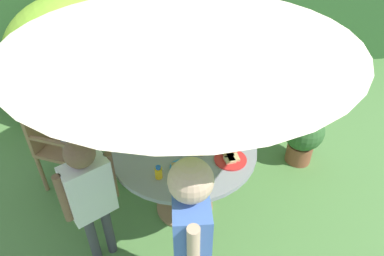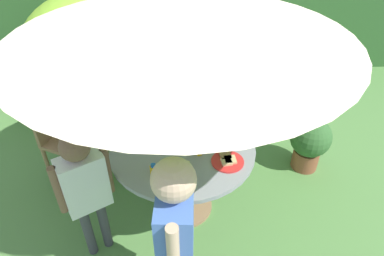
{
  "view_description": "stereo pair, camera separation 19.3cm",
  "coord_description": "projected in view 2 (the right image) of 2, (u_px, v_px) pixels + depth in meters",
  "views": [
    {
      "loc": [
        -0.22,
        -2.17,
        2.58
      ],
      "look_at": [
        0.08,
        0.1,
        0.86
      ],
      "focal_mm": 32.05,
      "sensor_mm": 36.0,
      "label": 1
    },
    {
      "loc": [
        -0.03,
        -2.18,
        2.58
      ],
      "look_at": [
        0.08,
        0.1,
        0.86
      ],
      "focal_mm": 32.05,
      "sensor_mm": 36.0,
      "label": 2
    }
  ],
  "objects": [
    {
      "name": "ground_plane",
      "position": [
        184.0,
        207.0,
        3.3
      ],
      "size": [
        10.0,
        10.0,
        0.02
      ],
      "primitive_type": "cube",
      "color": "#548442"
    },
    {
      "name": "hedge_backdrop",
      "position": [
        177.0,
        0.0,
        5.18
      ],
      "size": [
        9.0,
        0.7,
        2.05
      ],
      "primitive_type": "cube",
      "color": "#33602D",
      "rests_on": "ground_plane"
    },
    {
      "name": "garden_table",
      "position": [
        183.0,
        160.0,
        2.94
      ],
      "size": [
        1.21,
        1.21,
        0.75
      ],
      "color": "#93704C",
      "rests_on": "ground_plane"
    },
    {
      "name": "patio_umbrella",
      "position": [
        180.0,
        15.0,
        2.19
      ],
      "size": [
        2.36,
        2.36,
        2.0
      ],
      "color": "#B7AD8C",
      "rests_on": "ground_plane"
    },
    {
      "name": "wooden_chair",
      "position": [
        64.0,
        130.0,
        3.35
      ],
      "size": [
        0.61,
        0.6,
        0.98
      ],
      "rotation": [
        0.0,
        0.0,
        1.14
      ],
      "color": "#93704C",
      "rests_on": "ground_plane"
    },
    {
      "name": "dome_tent",
      "position": [
        96.0,
        50.0,
        4.45
      ],
      "size": [
        2.29,
        2.29,
        1.45
      ],
      "rotation": [
        0.0,
        0.0,
        0.24
      ],
      "color": "#8CC633",
      "rests_on": "ground_plane"
    },
    {
      "name": "potted_plant",
      "position": [
        310.0,
        141.0,
        3.53
      ],
      "size": [
        0.42,
        0.42,
        0.61
      ],
      "color": "brown",
      "rests_on": "ground_plane"
    },
    {
      "name": "child_in_pink_shirt",
      "position": [
        167.0,
        77.0,
        3.48
      ],
      "size": [
        0.25,
        0.47,
        1.41
      ],
      "rotation": [
        0.0,
        0.0,
        -1.43
      ],
      "color": "brown",
      "rests_on": "ground_plane"
    },
    {
      "name": "child_in_grey_shirt",
      "position": [
        84.0,
        122.0,
        3.02
      ],
      "size": [
        0.41,
        0.28,
        1.27
      ],
      "rotation": [
        0.0,
        0.0,
        -0.34
      ],
      "color": "#3F3F47",
      "rests_on": "ground_plane"
    },
    {
      "name": "child_in_white_shirt",
      "position": [
        84.0,
        183.0,
        2.46
      ],
      "size": [
        0.37,
        0.31,
        1.23
      ],
      "rotation": [
        0.0,
        0.0,
        0.52
      ],
      "color": "#3F3F47",
      "rests_on": "ground_plane"
    },
    {
      "name": "child_in_blue_shirt",
      "position": [
        176.0,
        228.0,
        1.99
      ],
      "size": [
        0.24,
        0.48,
        1.43
      ],
      "rotation": [
        0.0,
        0.0,
        1.51
      ],
      "color": "#3F3F47",
      "rests_on": "ground_plane"
    },
    {
      "name": "snack_bowl",
      "position": [
        167.0,
        123.0,
        3.03
      ],
      "size": [
        0.17,
        0.17,
        0.09
      ],
      "color": "#66B259",
      "rests_on": "garden_table"
    },
    {
      "name": "plate_far_right",
      "position": [
        178.0,
        166.0,
        2.63
      ],
      "size": [
        0.19,
        0.18,
        0.03
      ],
      "color": "#338CD8",
      "rests_on": "garden_table"
    },
    {
      "name": "plate_center_front",
      "position": [
        228.0,
        161.0,
        2.68
      ],
      "size": [
        0.26,
        0.26,
        0.03
      ],
      "color": "red",
      "rests_on": "garden_table"
    },
    {
      "name": "plate_near_left",
      "position": [
        226.0,
        138.0,
        2.91
      ],
      "size": [
        0.24,
        0.24,
        0.03
      ],
      "color": "#338CD8",
      "rests_on": "garden_table"
    },
    {
      "name": "plate_front_edge",
      "position": [
        150.0,
        142.0,
        2.87
      ],
      "size": [
        0.18,
        0.18,
        0.03
      ],
      "color": "yellow",
      "rests_on": "garden_table"
    },
    {
      "name": "juice_bottle_near_right",
      "position": [
        201.0,
        133.0,
        2.91
      ],
      "size": [
        0.06,
        0.06,
        0.11
      ],
      "color": "yellow",
      "rests_on": "garden_table"
    },
    {
      "name": "juice_bottle_far_left",
      "position": [
        181.0,
        133.0,
        2.89
      ],
      "size": [
        0.04,
        0.04,
        0.13
      ],
      "color": "yellow",
      "rests_on": "garden_table"
    },
    {
      "name": "juice_bottle_center_back",
      "position": [
        179.0,
        108.0,
        3.21
      ],
      "size": [
        0.05,
        0.05,
        0.12
      ],
      "color": "yellow",
      "rests_on": "garden_table"
    },
    {
      "name": "juice_bottle_mid_left",
      "position": [
        219.0,
        122.0,
        3.02
      ],
      "size": [
        0.05,
        0.05,
        0.12
      ],
      "color": "yellow",
      "rests_on": "garden_table"
    },
    {
      "name": "juice_bottle_mid_right",
      "position": [
        150.0,
        119.0,
        3.05
      ],
      "size": [
        0.05,
        0.05,
        0.12
      ],
      "color": "yellow",
      "rests_on": "garden_table"
    },
    {
      "name": "juice_bottle_back_edge",
      "position": [
        199.0,
        149.0,
        2.72
      ],
      "size": [
        0.05,
        0.05,
        0.12
      ],
      "color": "yellow",
      "rests_on": "garden_table"
    },
    {
      "name": "juice_bottle_spot_a",
      "position": [
        154.0,
        170.0,
        2.54
      ],
      "size": [
        0.06,
        0.06,
        0.11
      ],
      "color": "yellow",
      "rests_on": "garden_table"
    },
    {
      "name": "cup_near",
      "position": [
        204.0,
        112.0,
        3.19
      ],
      "size": [
        0.07,
        0.07,
        0.06
      ],
      "primitive_type": "cylinder",
      "color": "#E04C47",
      "rests_on": "garden_table"
    }
  ]
}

